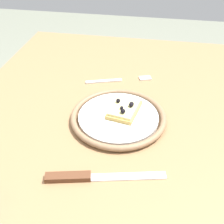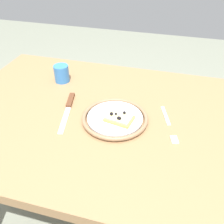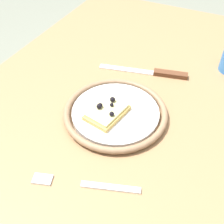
% 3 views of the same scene
% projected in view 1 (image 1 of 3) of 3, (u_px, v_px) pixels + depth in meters
% --- Properties ---
extents(dining_table, '(1.15, 0.80, 0.73)m').
position_uv_depth(dining_table, '(107.00, 158.00, 0.71)').
color(dining_table, '#936D47').
rests_on(dining_table, ground_plane).
extents(plate, '(0.24, 0.24, 0.02)m').
position_uv_depth(plate, '(118.00, 117.00, 0.70)').
color(plate, white).
rests_on(plate, dining_table).
extents(pizza_slice_near, '(0.11, 0.08, 0.03)m').
position_uv_depth(pizza_slice_near, '(124.00, 109.00, 0.70)').
color(pizza_slice_near, tan).
rests_on(pizza_slice_near, plate).
extents(knife, '(0.07, 0.24, 0.01)m').
position_uv_depth(knife, '(85.00, 177.00, 0.55)').
color(knife, silver).
rests_on(knife, dining_table).
extents(fork, '(0.08, 0.20, 0.00)m').
position_uv_depth(fork, '(119.00, 80.00, 0.85)').
color(fork, silver).
rests_on(fork, dining_table).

